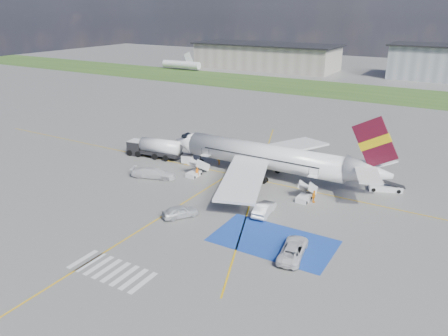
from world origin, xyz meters
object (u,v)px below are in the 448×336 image
(fuel_tanker, at_px, (155,149))
(car_silver_b, at_px, (264,209))
(airliner, at_px, (272,157))
(belt_loader, at_px, (386,188))
(van_white_a, at_px, (293,247))
(gpu_cart, at_px, (187,160))
(van_white_b, at_px, (154,172))
(car_silver_a, at_px, (180,211))

(fuel_tanker, relative_size, car_silver_b, 2.06)
(airliner, height_order, car_silver_b, airliner)
(airliner, bearing_deg, belt_loader, 13.11)
(car_silver_b, height_order, van_white_a, van_white_a)
(gpu_cart, xyz_separation_m, van_white_a, (26.92, -18.36, 0.25))
(airliner, distance_m, fuel_tanker, 22.44)
(fuel_tanker, height_order, van_white_b, fuel_tanker)
(airliner, height_order, van_white_b, airliner)
(fuel_tanker, xyz_separation_m, van_white_b, (6.26, -8.06, -0.41))
(gpu_cart, height_order, car_silver_b, car_silver_b)
(van_white_b, bearing_deg, car_silver_b, -115.70)
(fuel_tanker, bearing_deg, belt_loader, 0.60)
(van_white_b, bearing_deg, belt_loader, -85.68)
(gpu_cart, relative_size, van_white_a, 0.42)
(airliner, relative_size, gpu_cart, 16.96)
(belt_loader, xyz_separation_m, van_white_a, (-4.97, -23.58, 0.59))
(airliner, height_order, fuel_tanker, airliner)
(fuel_tanker, distance_m, belt_loader, 39.29)
(gpu_cart, bearing_deg, belt_loader, -5.99)
(van_white_a, bearing_deg, airliner, -68.95)
(airliner, xyz_separation_m, belt_loader, (16.60, 3.87, -3.02))
(car_silver_b, relative_size, van_white_b, 0.94)
(belt_loader, bearing_deg, van_white_b, -178.10)
(airliner, xyz_separation_m, fuel_tanker, (-22.31, -1.47, -1.93))
(airliner, bearing_deg, van_white_a, -59.45)
(fuel_tanker, xyz_separation_m, car_silver_b, (26.90, -10.85, -0.63))
(car_silver_a, bearing_deg, belt_loader, -98.43)
(gpu_cart, height_order, van_white_a, van_white_a)
(airliner, height_order, car_silver_a, airliner)
(fuel_tanker, bearing_deg, car_silver_a, -50.69)
(gpu_cart, distance_m, car_silver_a, 20.35)
(fuel_tanker, height_order, gpu_cart, fuel_tanker)
(car_silver_a, height_order, van_white_b, van_white_b)
(van_white_a, bearing_deg, gpu_cart, -43.80)
(gpu_cart, height_order, car_silver_a, car_silver_a)
(van_white_a, relative_size, van_white_b, 0.96)
(gpu_cart, distance_m, car_silver_b, 22.71)
(airliner, distance_m, gpu_cart, 15.57)
(gpu_cart, xyz_separation_m, car_silver_b, (19.88, -10.97, 0.11))
(car_silver_b, bearing_deg, belt_loader, -132.49)
(gpu_cart, xyz_separation_m, van_white_b, (-0.76, -8.17, 0.33))
(airliner, relative_size, van_white_b, 6.83)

